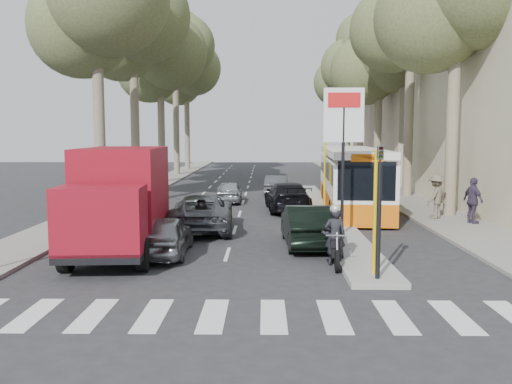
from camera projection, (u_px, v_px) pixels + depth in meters
ground at (254, 270)px, 15.64m from camera, size 120.00×120.00×0.00m
sidewalk_right at (375, 186)px, 40.36m from camera, size 3.20×70.00×0.12m
median_left at (161, 182)px, 43.59m from camera, size 2.40×64.00×0.12m
traffic_island at (324, 212)px, 26.52m from camera, size 1.50×26.00×0.16m
building_far at (434, 88)px, 48.36m from camera, size 11.00×20.00×16.00m
billboard at (343, 139)px, 20.16m from camera, size 1.50×12.10×5.60m
traffic_light_island at (379, 190)px, 13.83m from camera, size 0.16×0.41×3.60m
tree_l_a at (99, 2)px, 26.69m from camera, size 7.40×7.20×14.10m
tree_l_b at (135, 21)px, 34.57m from camera, size 7.40×7.20×14.88m
tree_l_c at (162, 56)px, 42.63m from camera, size 7.40×7.20×13.71m
tree_l_d at (177, 49)px, 50.40m from camera, size 7.40×7.20×15.66m
tree_l_e at (188, 71)px, 58.47m from camera, size 7.40×7.20×14.49m
tree_r_b at (414, 7)px, 32.29m from camera, size 7.40×7.20×15.27m
tree_r_c at (381, 56)px, 40.43m from camera, size 7.40×7.20×13.32m
tree_r_d at (363, 53)px, 48.24m from camera, size 7.40×7.20×14.88m
tree_r_e at (350, 71)px, 56.26m from camera, size 7.40×7.20×14.10m
silver_hatchback at (165, 235)px, 17.41m from camera, size 1.63×3.88×1.31m
dark_hatchback at (307, 225)px, 18.91m from camera, size 1.72×4.45×1.45m
queue_car_a at (202, 212)px, 21.97m from camera, size 2.79×5.47×1.48m
queue_car_b at (287, 197)px, 27.48m from camera, size 2.38×5.21×1.48m
queue_car_c at (229, 192)px, 30.96m from camera, size 1.51×3.63×1.23m
queue_car_d at (277, 186)px, 34.28m from camera, size 1.64×3.99×1.29m
queue_car_e at (127, 201)px, 26.10m from camera, size 2.29×4.89×1.38m
red_truck at (120, 198)px, 17.53m from camera, size 2.83×6.60×3.45m
city_bus at (352, 177)px, 27.77m from camera, size 3.40×12.29×3.20m
motorcycle at (335, 237)px, 16.20m from camera, size 0.80×2.18×1.85m
pedestrian_near at (473, 201)px, 22.88m from camera, size 0.88×1.27×1.96m
pedestrian_far at (436, 197)px, 24.26m from camera, size 1.31×1.29×1.98m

